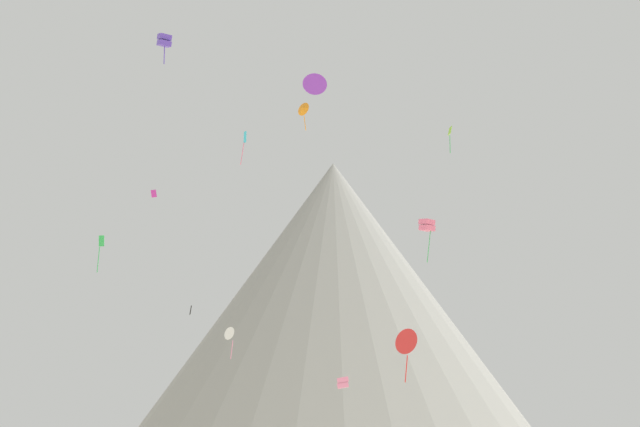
% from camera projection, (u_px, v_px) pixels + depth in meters
% --- Properties ---
extents(rock_massif, '(84.44, 84.44, 46.04)m').
position_uv_depth(rock_massif, '(326.00, 308.00, 132.79)').
color(rock_massif, gray).
rests_on(rock_massif, ground_plane).
extents(kite_pink_low, '(0.86, 0.81, 0.89)m').
position_uv_depth(kite_pink_low, '(343.00, 383.00, 59.21)').
color(kite_pink_low, pink).
extents(kite_orange_high, '(1.61, 1.46, 3.63)m').
position_uv_depth(kite_orange_high, '(303.00, 109.00, 97.90)').
color(kite_orange_high, orange).
extents(kite_red_low, '(1.95, 1.77, 4.06)m').
position_uv_depth(kite_red_low, '(407.00, 342.00, 61.70)').
color(kite_red_low, red).
extents(kite_cyan_high, '(0.65, 0.75, 3.89)m').
position_uv_depth(kite_cyan_high, '(244.00, 141.00, 89.66)').
color(kite_cyan_high, '#33BCDB').
extents(kite_black_mid, '(0.33, 0.66, 0.95)m').
position_uv_depth(kite_black_mid, '(191.00, 310.00, 82.58)').
color(kite_black_mid, black).
extents(kite_indigo_high, '(1.51, 1.55, 3.05)m').
position_uv_depth(kite_indigo_high, '(164.00, 40.00, 73.82)').
color(kite_indigo_high, '#5138B2').
extents(kite_magenta_high, '(0.78, 0.38, 1.04)m').
position_uv_depth(kite_magenta_high, '(154.00, 194.00, 93.88)').
color(kite_magenta_high, '#D1339E').
extents(kite_green_mid, '(0.62, 0.50, 4.11)m').
position_uv_depth(kite_green_mid, '(100.00, 247.00, 87.80)').
color(kite_green_mid, green).
extents(kite_rainbow_mid, '(1.99, 2.00, 5.25)m').
position_uv_depth(kite_rainbow_mid, '(427.00, 225.00, 95.28)').
color(kite_rainbow_mid, '#E5668C').
extents(kite_violet_high, '(2.61, 0.88, 2.59)m').
position_uv_depth(kite_violet_high, '(315.00, 85.00, 84.66)').
color(kite_violet_high, purple).
extents(kite_white_low, '(1.58, 1.40, 3.72)m').
position_uv_depth(kite_white_low, '(230.00, 334.00, 94.86)').
color(kite_white_low, white).
extents(kite_lime_high, '(0.52, 0.86, 3.41)m').
position_uv_depth(kite_lime_high, '(450.00, 134.00, 95.64)').
color(kite_lime_high, '#8CD133').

